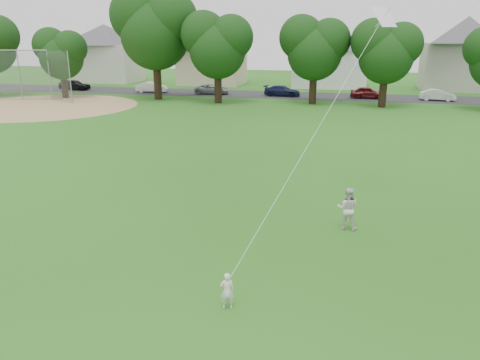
% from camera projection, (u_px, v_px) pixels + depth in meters
% --- Properties ---
extents(ground, '(160.00, 160.00, 0.00)m').
position_uv_depth(ground, '(237.00, 278.00, 13.32)').
color(ground, '#235513').
rests_on(ground, ground).
extents(street, '(90.00, 7.00, 0.01)m').
position_uv_depth(street, '(325.00, 96.00, 52.35)').
color(street, '#2D2D30').
rests_on(street, ground).
extents(dirt_infield, '(18.00, 18.00, 0.02)m').
position_uv_depth(dirt_infield, '(43.00, 106.00, 45.00)').
color(dirt_infield, '#9E7F51').
rests_on(dirt_infield, ground).
extents(toddler, '(0.42, 0.35, 0.99)m').
position_uv_depth(toddler, '(227.00, 291.00, 11.72)').
color(toddler, silver).
rests_on(toddler, ground).
extents(older_boy, '(0.80, 0.65, 1.54)m').
position_uv_depth(older_boy, '(348.00, 208.00, 16.49)').
color(older_boy, silver).
rests_on(older_boy, ground).
extents(kite, '(2.50, 5.63, 12.54)m').
position_uv_depth(kite, '(322.00, 121.00, 14.91)').
color(kite, white).
rests_on(kite, ground).
extents(baseball_backstop, '(11.29, 4.32, 5.09)m').
position_uv_depth(baseball_backstop, '(17.00, 76.00, 47.84)').
color(baseball_backstop, gray).
rests_on(baseball_backstop, ground).
extents(tree_row, '(82.09, 9.09, 11.68)m').
position_uv_depth(tree_row, '(296.00, 40.00, 44.91)').
color(tree_row, black).
rests_on(tree_row, ground).
extents(parked_cars, '(63.61, 2.08, 1.29)m').
position_uv_depth(parked_cars, '(322.00, 92.00, 51.30)').
color(parked_cars, black).
rests_on(parked_cars, ground).
extents(house_row, '(77.29, 13.60, 10.41)m').
position_uv_depth(house_row, '(350.00, 47.00, 59.64)').
color(house_row, beige).
rests_on(house_row, ground).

